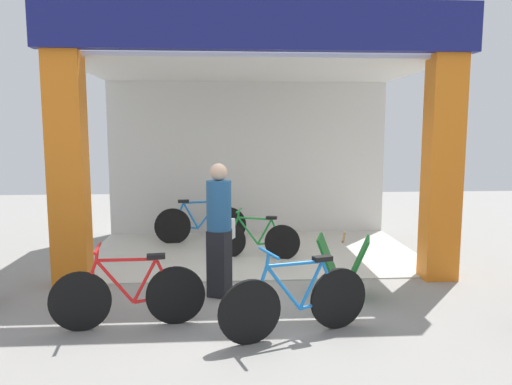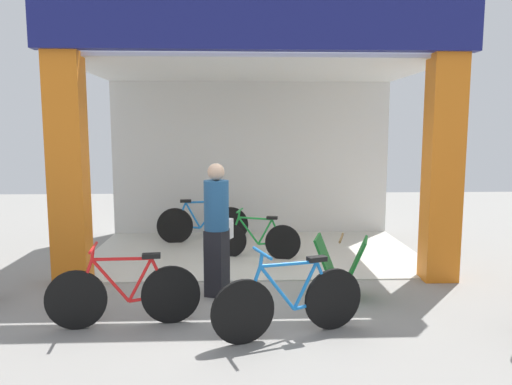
# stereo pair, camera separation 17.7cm
# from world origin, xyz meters

# --- Properties ---
(ground_plane) EXTENTS (19.09, 19.09, 0.00)m
(ground_plane) POSITION_xyz_m (0.00, 0.00, 0.00)
(ground_plane) COLOR gray
(ground_plane) RESTS_ON ground
(shop_facade) EXTENTS (5.74, 3.55, 3.75)m
(shop_facade) POSITION_xyz_m (0.00, 1.69, 2.02)
(shop_facade) COLOR beige
(shop_facade) RESTS_ON ground
(bicycle_inside_0) EXTENTS (1.70, 0.47, 0.93)m
(bicycle_inside_0) POSITION_xyz_m (-0.94, 2.38, 0.37)
(bicycle_inside_0) COLOR black
(bicycle_inside_0) RESTS_ON ground
(bicycle_inside_1) EXTENTS (1.44, 0.45, 0.81)m
(bicycle_inside_1) POSITION_xyz_m (0.02, 1.21, 0.32)
(bicycle_inside_1) COLOR black
(bicycle_inside_1) RESTS_ON ground
(bicycle_parked_0) EXTENTS (1.59, 0.61, 0.92)m
(bicycle_parked_0) POSITION_xyz_m (0.25, -1.80, 0.37)
(bicycle_parked_0) COLOR black
(bicycle_parked_0) RESTS_ON ground
(bicycle_parked_1) EXTENTS (1.62, 0.45, 0.89)m
(bicycle_parked_1) POSITION_xyz_m (-1.50, -1.47, 0.36)
(bicycle_parked_1) COLOR black
(bicycle_parked_1) RESTS_ON ground
(sandwich_board_sign) EXTENTS (0.76, 0.65, 0.78)m
(sandwich_board_sign) POSITION_xyz_m (1.01, -0.63, 0.39)
(sandwich_board_sign) COLOR #197226
(sandwich_board_sign) RESTS_ON ground
(pedestrian_3) EXTENTS (0.42, 0.60, 1.69)m
(pedestrian_3) POSITION_xyz_m (-0.55, -0.50, 0.86)
(pedestrian_3) COLOR black
(pedestrian_3) RESTS_ON ground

